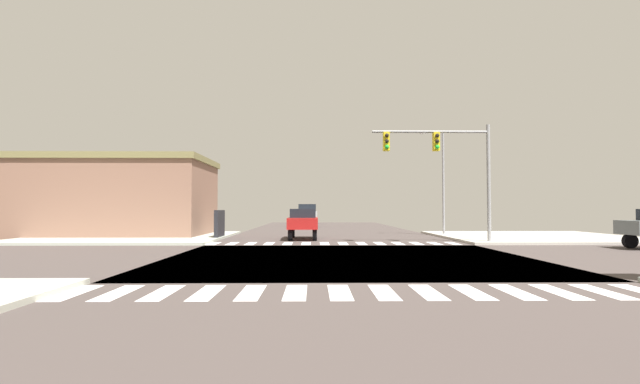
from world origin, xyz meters
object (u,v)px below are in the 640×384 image
street_lamp (440,172)px  bank_building (98,197)px  sedan_farside_2 (308,215)px  sedan_middle_5 (303,221)px  pickup_queued_1 (307,214)px  traffic_signal_mast (443,155)px

street_lamp → bank_building: size_ratio=0.44×
sedan_farside_2 → sedan_middle_5: same height
sedan_farside_2 → pickup_queued_1: pickup_queued_1 is taller
sedan_middle_5 → pickup_queued_1: bearing=-90.0°
bank_building → pickup_queued_1: bearing=49.0°
street_lamp → sedan_farside_2: bearing=110.4°
street_lamp → pickup_queued_1: size_ratio=1.45×
traffic_signal_mast → pickup_queued_1: (-7.71, 23.20, -3.49)m
sedan_farside_2 → pickup_queued_1: size_ratio=0.84×
traffic_signal_mast → pickup_queued_1: bearing=108.4°
traffic_signal_mast → street_lamp: size_ratio=0.88×
street_lamp → pickup_queued_1: (-9.52, 15.86, -3.17)m
sedan_farside_2 → bank_building: bearing=61.5°
bank_building → sedan_farside_2: bank_building is taller
traffic_signal_mast → sedan_farside_2: bearing=103.2°
pickup_queued_1 → sedan_farside_2: bearing=-90.0°
sedan_farside_2 → sedan_middle_5: bearing=90.0°
street_lamp → sedan_farside_2: size_ratio=1.72×
sedan_middle_5 → bank_building: bearing=-12.3°
bank_building → sedan_middle_5: bearing=-12.3°
pickup_queued_1 → sedan_middle_5: 19.41m
traffic_signal_mast → sedan_farside_2: traffic_signal_mast is taller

